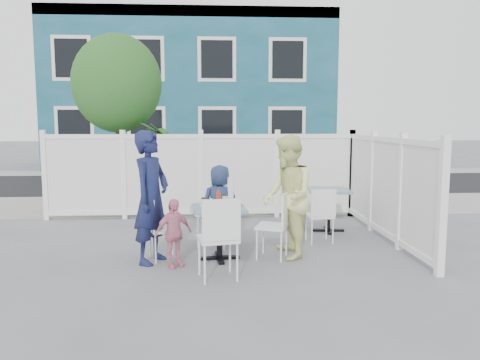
{
  "coord_description": "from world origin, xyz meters",
  "views": [
    {
      "loc": [
        0.32,
        -6.43,
        1.82
      ],
      "look_at": [
        0.7,
        0.05,
        1.02
      ],
      "focal_mm": 35.0,
      "sensor_mm": 36.0,
      "label": 1
    }
  ],
  "objects": [
    {
      "name": "salt_shaker",
      "position": [
        0.3,
        -0.13,
        0.75
      ],
      "size": [
        0.03,
        0.03,
        0.07
      ],
      "primitive_type": "cylinder",
      "color": "white",
      "rests_on": "main_table"
    },
    {
      "name": "plate_main",
      "position": [
        0.37,
        -0.52,
        0.72
      ],
      "size": [
        0.24,
        0.24,
        0.01
      ],
      "primitive_type": "cylinder",
      "color": "white",
      "rests_on": "main_table"
    },
    {
      "name": "pepper_shaker",
      "position": [
        0.36,
        -0.1,
        0.75
      ],
      "size": [
        0.03,
        0.03,
        0.07
      ],
      "primitive_type": "cylinder",
      "color": "black",
      "rests_on": "main_table"
    },
    {
      "name": "chair_spare",
      "position": [
        1.94,
        0.39,
        0.49
      ],
      "size": [
        0.41,
        0.4,
        0.84
      ],
      "rotation": [
        0.0,
        0.0,
        0.08
      ],
      "color": "white",
      "rests_on": "ground"
    },
    {
      "name": "potted_shrub_b",
      "position": [
        1.95,
        3.0,
        0.79
      ],
      "size": [
        1.88,
        1.87,
        1.58
      ],
      "primitive_type": "imported",
      "rotation": [
        0.0,
        0.0,
        2.42
      ],
      "color": "#21521E",
      "rests_on": "ground"
    },
    {
      "name": "ground",
      "position": [
        0.0,
        0.0,
        0.0
      ],
      "size": [
        80.0,
        80.0,
        0.0
      ],
      "primitive_type": "plane",
      "color": "slate"
    },
    {
      "name": "tree",
      "position": [
        -1.6,
        3.3,
        2.59
      ],
      "size": [
        1.8,
        1.62,
        3.59
      ],
      "color": "#382316",
      "rests_on": "ground"
    },
    {
      "name": "coffee_cup_b",
      "position": [
        0.49,
        -0.11,
        0.77
      ],
      "size": [
        0.08,
        0.08,
        0.11
      ],
      "primitive_type": "cylinder",
      "color": "beige",
      "rests_on": "main_table"
    },
    {
      "name": "main_table",
      "position": [
        0.4,
        -0.35,
        0.55
      ],
      "size": [
        0.73,
        0.73,
        0.71
      ],
      "rotation": [
        0.0,
        0.0,
        0.09
      ],
      "color": "#406776",
      "rests_on": "ground"
    },
    {
      "name": "far_sidewalk",
      "position": [
        0.0,
        10.6,
        0.01
      ],
      "size": [
        24.0,
        1.6,
        0.01
      ],
      "primitive_type": "cube",
      "color": "gray",
      "rests_on": "ground"
    },
    {
      "name": "potted_shrub_a",
      "position": [
        -0.74,
        3.1,
        0.92
      ],
      "size": [
        1.32,
        1.32,
        1.84
      ],
      "primitive_type": "imported",
      "rotation": [
        0.0,
        0.0,
        1.93
      ],
      "color": "#21521E",
      "rests_on": "ground"
    },
    {
      "name": "man",
      "position": [
        -0.48,
        -0.42,
        0.86
      ],
      "size": [
        0.63,
        0.74,
        1.72
      ],
      "primitive_type": "imported",
      "rotation": [
        0.0,
        0.0,
        1.16
      ],
      "color": "#151B42",
      "rests_on": "ground"
    },
    {
      "name": "spare_table",
      "position": [
        2.25,
        1.16,
        0.56
      ],
      "size": [
        0.74,
        0.74,
        0.72
      ],
      "rotation": [
        0.0,
        0.0,
        -0.1
      ],
      "color": "#406776",
      "rests_on": "ground"
    },
    {
      "name": "chair_near",
      "position": [
        0.39,
        -1.19,
        0.57
      ],
      "size": [
        0.52,
        0.5,
        0.97
      ],
      "rotation": [
        0.0,
        0.0,
        0.2
      ],
      "color": "white",
      "rests_on": "ground"
    },
    {
      "name": "fence_back",
      "position": [
        0.1,
        2.4,
        0.78
      ],
      "size": [
        5.86,
        0.08,
        1.6
      ],
      "color": "white",
      "rests_on": "ground"
    },
    {
      "name": "chair_left",
      "position": [
        -0.4,
        -0.32,
        0.49
      ],
      "size": [
        0.47,
        0.48,
        0.84
      ],
      "rotation": [
        0.0,
        0.0,
        -1.23
      ],
      "color": "white",
      "rests_on": "ground"
    },
    {
      "name": "chair_right",
      "position": [
        1.18,
        -0.35,
        0.52
      ],
      "size": [
        0.51,
        0.52,
        0.89
      ],
      "rotation": [
        0.0,
        0.0,
        1.21
      ],
      "color": "white",
      "rests_on": "ground"
    },
    {
      "name": "boy",
      "position": [
        0.43,
        0.54,
        0.59
      ],
      "size": [
        0.66,
        0.52,
        1.19
      ],
      "primitive_type": "imported",
      "rotation": [
        0.0,
        0.0,
        3.41
      ],
      "color": "navy",
      "rests_on": "ground"
    },
    {
      "name": "chair_back",
      "position": [
        0.37,
        0.41,
        0.59
      ],
      "size": [
        0.57,
        0.56,
        1.01
      ],
      "rotation": [
        0.0,
        0.0,
        2.84
      ],
      "color": "white",
      "rests_on": "ground"
    },
    {
      "name": "woman",
      "position": [
        1.32,
        -0.29,
        0.83
      ],
      "size": [
        0.69,
        0.85,
        1.66
      ],
      "primitive_type": "imported",
      "rotation": [
        0.0,
        0.0,
        -1.5
      ],
      "color": "#E5ED4B",
      "rests_on": "ground"
    },
    {
      "name": "ketchup_bottle",
      "position": [
        0.39,
        -0.26,
        0.8
      ],
      "size": [
        0.06,
        0.06,
        0.18
      ],
      "primitive_type": "cylinder",
      "color": "#B62713",
      "rests_on": "main_table"
    },
    {
      "name": "coffee_cup_a",
      "position": [
        0.21,
        -0.42,
        0.77
      ],
      "size": [
        0.08,
        0.08,
        0.12
      ],
      "primitive_type": "cylinder",
      "color": "beige",
      "rests_on": "main_table"
    },
    {
      "name": "near_sidewalk",
      "position": [
        0.0,
        3.8,
        0.01
      ],
      "size": [
        24.0,
        2.6,
        0.01
      ],
      "primitive_type": "cube",
      "color": "gray",
      "rests_on": "ground"
    },
    {
      "name": "salad_bowl",
      "position": [
        0.59,
        -0.31,
        0.74
      ],
      "size": [
        0.25,
        0.25,
        0.06
      ],
      "primitive_type": "imported",
      "color": "white",
      "rests_on": "main_table"
    },
    {
      "name": "plate_side",
      "position": [
        0.24,
        -0.26,
        0.72
      ],
      "size": [
        0.2,
        0.2,
        0.01
      ],
      "primitive_type": "cylinder",
      "color": "white",
      "rests_on": "main_table"
    },
    {
      "name": "toddler",
      "position": [
        -0.18,
        -0.64,
        0.44
      ],
      "size": [
        0.54,
        0.46,
        0.87
      ],
      "primitive_type": "imported",
      "rotation": [
        0.0,
        0.0,
        0.58
      ],
      "color": "pink",
      "rests_on": "ground"
    },
    {
      "name": "utility_cabinet",
      "position": [
        -2.8,
        4.0,
        0.61
      ],
      "size": [
        0.67,
        0.49,
        1.21
      ],
      "primitive_type": "cube",
      "rotation": [
        0.0,
        0.0,
        0.04
      ],
      "color": "gold",
      "rests_on": "ground"
    },
    {
      "name": "building",
      "position": [
        -0.5,
        14.0,
        3.0
      ],
      "size": [
        11.0,
        6.0,
        6.0
      ],
      "color": "#144D58",
      "rests_on": "ground"
    },
    {
      "name": "street",
      "position": [
        0.0,
        7.5,
        0.0
      ],
      "size": [
        24.0,
        5.0,
        0.01
      ],
      "primitive_type": "cube",
      "color": "black",
      "rests_on": "ground"
    },
    {
      "name": "fence_right",
      "position": [
        3.0,
        0.6,
        0.78
      ],
      "size": [
        0.08,
        3.66,
        1.6
      ],
      "rotation": [
        0.0,
        0.0,
        1.57
      ],
      "color": "white",
      "rests_on": "ground"
    }
  ]
}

